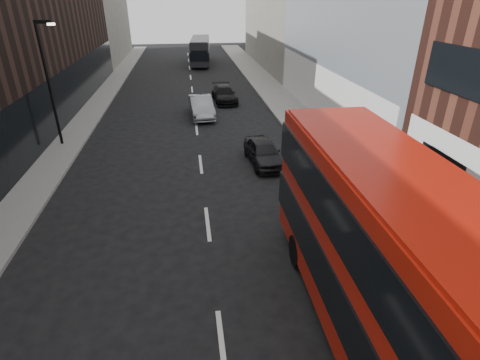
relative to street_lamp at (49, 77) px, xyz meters
name	(u,v)px	position (x,y,z in m)	size (l,w,h in m)	color
sidewalk_right	(284,105)	(15.72, 7.00, -4.11)	(3.00, 80.00, 0.15)	slate
sidewalk_left	(92,112)	(0.22, 7.00, -4.11)	(2.00, 80.00, 0.15)	slate
building_left_mid	(44,13)	(-3.28, 12.00, 2.82)	(5.00, 24.00, 14.00)	black
building_left_far	(99,9)	(-3.28, 34.00, 2.32)	(5.00, 20.00, 13.00)	slate
street_lamp	(49,77)	(0.00, 0.00, 0.00)	(1.06, 0.22, 7.00)	black
red_bus	(402,273)	(12.27, -16.87, -1.44)	(3.10, 12.31, 4.94)	#B1180A
grey_bus	(200,50)	(9.80, 28.79, -2.45)	(3.11, 10.13, 3.23)	black
car_a	(263,152)	(11.64, -4.35, -3.51)	(1.59, 3.94, 1.34)	black
car_b	(201,107)	(8.72, 4.92, -3.42)	(1.61, 4.62, 1.52)	gray
car_c	(224,94)	(10.89, 9.00, -3.53)	(1.82, 4.48, 1.30)	black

